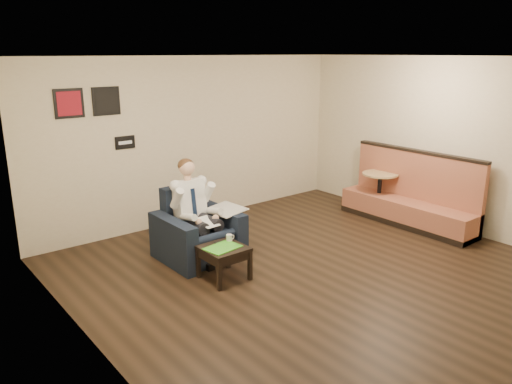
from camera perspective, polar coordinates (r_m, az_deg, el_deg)
ground at (r=6.83m, az=7.24°, el=-9.14°), size 6.00×6.00×0.00m
wall_back at (r=8.67m, az=-6.87°, el=5.94°), size 6.00×0.02×2.80m
wall_left at (r=4.74m, az=-18.32°, el=-2.99°), size 0.02×6.00×2.80m
wall_right at (r=8.75m, az=21.44°, el=5.07°), size 0.02×6.00×2.80m
ceiling at (r=6.20m, az=8.15°, el=15.05°), size 6.00×6.00×0.02m
seating_sign at (r=8.03m, az=-14.74°, el=5.49°), size 0.32×0.02×0.20m
art_print_left at (r=7.66m, az=-20.59°, el=9.46°), size 0.42×0.03×0.42m
art_print_right at (r=7.85m, az=-16.75°, el=9.92°), size 0.42×0.03×0.42m
armchair at (r=7.11m, az=-6.63°, el=-3.79°), size 1.03×1.03×0.99m
seated_man at (r=6.95m, az=-6.10°, el=-2.65°), size 0.66×0.97×1.35m
lap_papers at (r=6.89m, az=-5.59°, el=-3.42°), size 0.25×0.34×0.01m
newspaper at (r=7.19m, az=-3.45°, el=-1.99°), size 0.46×0.56×0.01m
side_table at (r=6.54m, az=-3.69°, el=-8.08°), size 0.54×0.54×0.44m
green_folder at (r=6.42m, az=-3.84°, el=-6.35°), size 0.48×0.37×0.01m
coffee_mug at (r=6.62m, az=-3.07°, el=-5.26°), size 0.08×0.08×0.09m
smartphone at (r=6.60m, az=-4.17°, el=-5.75°), size 0.15×0.09×0.01m
banquette at (r=8.81m, az=17.02°, el=0.32°), size 0.58×2.42×1.24m
cafe_table at (r=9.21m, az=13.88°, el=-0.26°), size 0.77×0.77×0.78m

